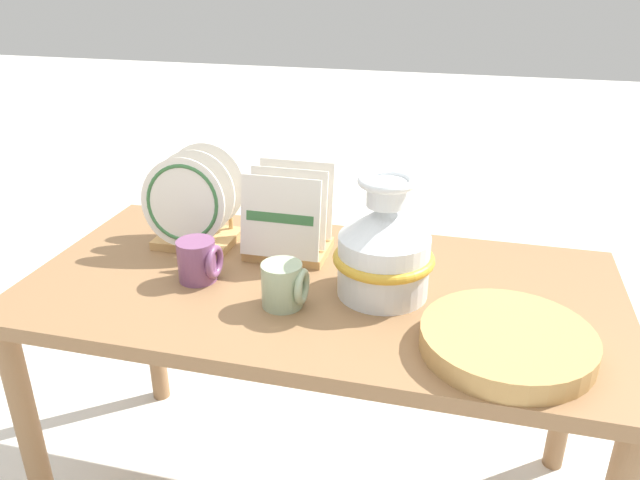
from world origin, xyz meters
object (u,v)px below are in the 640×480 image
object	(u,v)px
wicker_charger_stack	(507,341)
mug_plum_glaze	(199,261)
dish_rack_round_plates	(193,210)
mug_sage_glaze	(284,285)
dish_rack_square_plates	(289,227)
ceramic_vase	(384,248)

from	to	relation	value
wicker_charger_stack	mug_plum_glaze	bearing A→B (deg)	169.92
dish_rack_round_plates	wicker_charger_stack	bearing A→B (deg)	-21.18
mug_sage_glaze	mug_plum_glaze	distance (m)	0.24
dish_rack_round_plates	mug_plum_glaze	xyz separation A→B (m)	(0.09, -0.18, -0.05)
dish_rack_round_plates	wicker_charger_stack	distance (m)	0.84
dish_rack_square_plates	dish_rack_round_plates	bearing A→B (deg)	-177.76
ceramic_vase	dish_rack_square_plates	distance (m)	0.31
dish_rack_round_plates	mug_plum_glaze	world-z (taller)	dish_rack_round_plates
mug_sage_glaze	mug_plum_glaze	size ratio (longest dim) A/B	1.00
ceramic_vase	wicker_charger_stack	world-z (taller)	ceramic_vase
wicker_charger_stack	mug_plum_glaze	distance (m)	0.70
ceramic_vase	wicker_charger_stack	distance (m)	0.33
dish_rack_round_plates	mug_sage_glaze	bearing A→B (deg)	-37.36
dish_rack_round_plates	dish_rack_square_plates	world-z (taller)	dish_rack_round_plates
ceramic_vase	dish_rack_square_plates	size ratio (longest dim) A/B	1.24
mug_sage_glaze	dish_rack_round_plates	bearing A→B (deg)	142.64
ceramic_vase	dish_rack_round_plates	xyz separation A→B (m)	(-0.52, 0.14, -0.02)
wicker_charger_stack	mug_plum_glaze	world-z (taller)	mug_plum_glaze
ceramic_vase	mug_sage_glaze	world-z (taller)	ceramic_vase
dish_rack_square_plates	wicker_charger_stack	world-z (taller)	dish_rack_square_plates
mug_sage_glaze	mug_plum_glaze	xyz separation A→B (m)	(-0.23, 0.06, 0.00)
ceramic_vase	mug_sage_glaze	size ratio (longest dim) A/B	2.78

